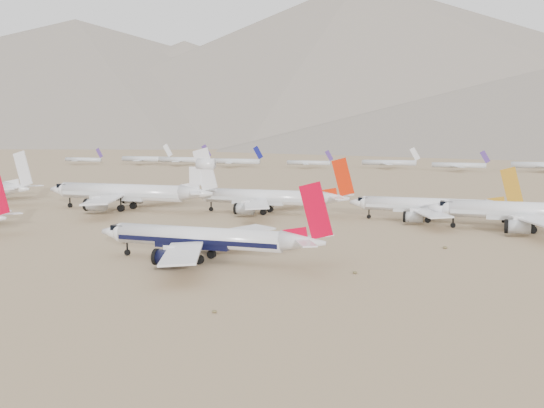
# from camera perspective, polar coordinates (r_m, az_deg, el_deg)

# --- Properties ---
(ground) EXTENTS (7000.00, 7000.00, 0.00)m
(ground) POSITION_cam_1_polar(r_m,az_deg,el_deg) (113.31, -4.61, -5.82)
(ground) COLOR #947A56
(ground) RESTS_ON ground
(main_airliner) EXTENTS (45.37, 44.31, 16.01)m
(main_airliner) POSITION_cam_1_polar(r_m,az_deg,el_deg) (116.61, -6.01, -3.28)
(main_airliner) COLOR white
(main_airliner) RESTS_ON ground
(row2_navy_widebody) EXTENTS (49.93, 48.82, 17.76)m
(row2_navy_widebody) POSITION_cam_1_polar(r_m,az_deg,el_deg) (164.77, 23.56, -0.70)
(row2_navy_widebody) COLOR white
(row2_navy_widebody) RESTS_ON ground
(row2_gold_tail) EXTENTS (44.16, 43.19, 15.72)m
(row2_gold_tail) POSITION_cam_1_polar(r_m,az_deg,el_deg) (174.65, 14.75, -0.17)
(row2_gold_tail) COLOR white
(row2_gold_tail) RESTS_ON ground
(row2_orange_tail) EXTENTS (49.18, 48.11, 17.54)m
(row2_orange_tail) POSITION_cam_1_polar(r_m,az_deg,el_deg) (185.16, -0.31, 0.59)
(row2_orange_tail) COLOR white
(row2_orange_tail) RESTS_ON ground
(row2_white_trijet) EXTENTS (57.40, 56.09, 20.34)m
(row2_white_trijet) POSITION_cam_1_polar(r_m,az_deg,el_deg) (198.22, -13.15, 1.10)
(row2_white_trijet) COLOR white
(row2_white_trijet) RESTS_ON ground
(distant_storage_row) EXTENTS (609.16, 58.95, 15.33)m
(distant_storage_row) POSITION_cam_1_polar(r_m,az_deg,el_deg) (421.51, 17.81, 3.59)
(distant_storage_row) COLOR silver
(distant_storage_row) RESTS_ON ground
(mountain_range) EXTENTS (7354.00, 3024.00, 470.00)m
(mountain_range) POSITION_cam_1_polar(r_m,az_deg,el_deg) (1757.49, 20.05, 11.64)
(mountain_range) COLOR slate
(mountain_range) RESTS_ON ground
(desert_scrub) EXTENTS (269.87, 121.67, 0.66)m
(desert_scrub) POSITION_cam_1_polar(r_m,az_deg,el_deg) (82.22, -10.69, -10.53)
(desert_scrub) COLOR brown
(desert_scrub) RESTS_ON ground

